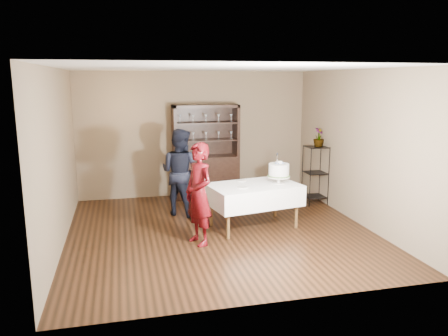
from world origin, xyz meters
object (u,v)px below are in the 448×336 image
Objects in this scene: china_hutch at (206,167)px; plant_etagere at (315,173)px; man at (180,172)px; woman at (199,194)px; cake_table at (254,195)px; potted_plant at (319,137)px; cake at (279,171)px.

plant_etagere is at bearing -26.83° from china_hutch.
plant_etagere is 0.74× the size of man.
woman is at bearing 131.66° from man.
cake_table is 4.33× the size of potted_plant.
cake_table is 1.04× the size of woman.
man is (-2.79, -0.08, 0.16)m from plant_etagere.
plant_etagere is 3.13× the size of potted_plant.
cake is (0.86, -2.17, 0.31)m from china_hutch.
plant_etagere is 2.22× the size of cake.
woman is at bearing -152.34° from cake_table.
plant_etagere is at bearing -139.30° from man.
china_hutch is at bearing 111.64° from cake.
china_hutch is 2.33m from plant_etagere.
man is (-1.13, 1.04, 0.24)m from cake_table.
china_hutch is 1.67× the size of plant_etagere.
woman is 0.98× the size of man.
woman is 3.24m from potted_plant.
china_hutch is at bearing 152.62° from potted_plant.
china_hutch is 1.25× the size of woman.
plant_etagere is at bearing 33.85° from cake_table.
cake is (0.45, -0.00, 0.39)m from cake_table.
cake_table is 1.21m from woman.
plant_etagere is 2.00m from cake_table.
potted_plant is (0.02, -0.04, 0.73)m from plant_etagere.
woman reaches higher than potted_plant.
woman is at bearing -149.25° from potted_plant.
man reaches higher than potted_plant.
cake reaches higher than plant_etagere.
cake_table is (-1.66, -1.12, -0.07)m from plant_etagere.
woman reaches higher than cake_table.
potted_plant is at bearing -27.38° from china_hutch.
man reaches higher than woman.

